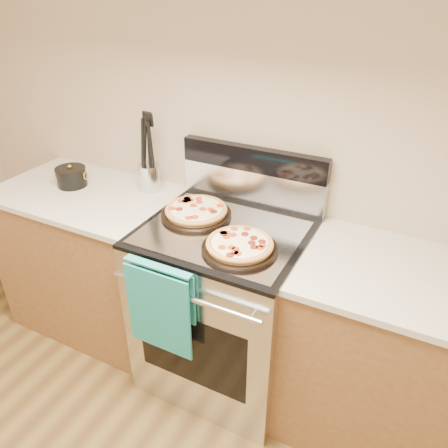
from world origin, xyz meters
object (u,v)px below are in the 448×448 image
at_px(saucepan, 72,178).
at_px(utensil_crock, 149,177).
at_px(pepperoni_pizza_back, 196,212).
at_px(pepperoni_pizza_front, 240,246).
at_px(range_body, 225,308).

bearing_deg(saucepan, utensil_crock, 20.44).
bearing_deg(pepperoni_pizza_back, pepperoni_pizza_front, -29.30).
distance_m(pepperoni_pizza_back, saucepan, 0.81).
height_order(range_body, pepperoni_pizza_back, pepperoni_pizza_back).
relative_size(pepperoni_pizza_back, utensil_crock, 2.28).
bearing_deg(range_body, utensil_crock, 159.27).
height_order(pepperoni_pizza_back, pepperoni_pizza_front, pepperoni_pizza_back).
bearing_deg(utensil_crock, pepperoni_pizza_back, -23.24).
relative_size(pepperoni_pizza_front, utensil_crock, 2.18).
height_order(range_body, saucepan, saucepan).
height_order(pepperoni_pizza_front, saucepan, saucepan).
xyz_separation_m(utensil_crock, saucepan, (-0.42, -0.16, -0.02)).
bearing_deg(range_body, saucepan, 176.50).
xyz_separation_m(range_body, saucepan, (-0.99, 0.06, 0.51)).
height_order(range_body, pepperoni_pizza_front, pepperoni_pizza_front).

